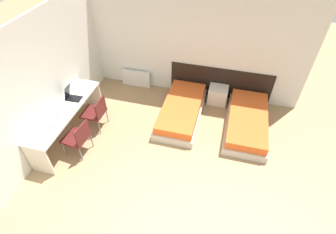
% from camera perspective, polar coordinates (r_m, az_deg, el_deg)
% --- Properties ---
extents(ground_plane, '(20.00, 20.00, 0.00)m').
position_cam_1_polar(ground_plane, '(4.95, -6.94, -21.50)').
color(ground_plane, '#9E7F56').
extents(wall_back, '(5.87, 0.05, 2.70)m').
position_cam_1_polar(wall_back, '(6.70, 4.10, 15.20)').
color(wall_back, silver).
rests_on(wall_back, ground_plane).
extents(wall_left, '(0.05, 4.91, 2.70)m').
position_cam_1_polar(wall_left, '(6.09, -23.76, 8.42)').
color(wall_left, silver).
rests_on(wall_left, ground_plane).
extents(headboard_panel, '(2.62, 0.03, 0.87)m').
position_cam_1_polar(headboard_panel, '(7.06, 11.25, 7.27)').
color(headboard_panel, black).
rests_on(headboard_panel, ground_plane).
extents(bed_near_window, '(0.95, 2.01, 0.38)m').
position_cam_1_polar(bed_near_window, '(6.46, 2.97, 1.48)').
color(bed_near_window, beige).
rests_on(bed_near_window, ground_plane).
extents(bed_near_door, '(0.95, 2.01, 0.38)m').
position_cam_1_polar(bed_near_door, '(6.43, 16.82, -0.98)').
color(bed_near_door, beige).
rests_on(bed_near_door, ground_plane).
extents(nightstand, '(0.48, 0.43, 0.45)m').
position_cam_1_polar(nightstand, '(6.98, 10.78, 4.74)').
color(nightstand, beige).
rests_on(nightstand, ground_plane).
extents(radiator, '(0.81, 0.12, 0.45)m').
position_cam_1_polar(radiator, '(7.52, -6.93, 8.37)').
color(radiator, silver).
rests_on(radiator, ground_plane).
extents(desk, '(0.57, 2.24, 0.76)m').
position_cam_1_polar(desk, '(6.12, -21.32, 0.44)').
color(desk, beige).
rests_on(desk, ground_plane).
extents(chair_near_laptop, '(0.48, 0.48, 0.83)m').
position_cam_1_polar(chair_near_laptop, '(6.22, -15.47, 1.14)').
color(chair_near_laptop, '#511919').
rests_on(chair_near_laptop, ground_plane).
extents(chair_near_notebook, '(0.52, 0.52, 0.83)m').
position_cam_1_polar(chair_near_notebook, '(5.74, -19.05, -4.09)').
color(chair_near_notebook, '#511919').
rests_on(chair_near_notebook, ground_plane).
extents(laptop, '(0.35, 0.24, 0.34)m').
position_cam_1_polar(laptop, '(6.22, -20.23, 4.30)').
color(laptop, black).
rests_on(laptop, desk).
extents(open_notebook, '(0.34, 0.22, 0.02)m').
position_cam_1_polar(open_notebook, '(5.78, -24.28, -1.26)').
color(open_notebook, '#236B3D').
rests_on(open_notebook, desk).
extents(mug, '(0.08, 0.08, 0.09)m').
position_cam_1_polar(mug, '(5.93, -22.80, 1.04)').
color(mug, white).
rests_on(mug, desk).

